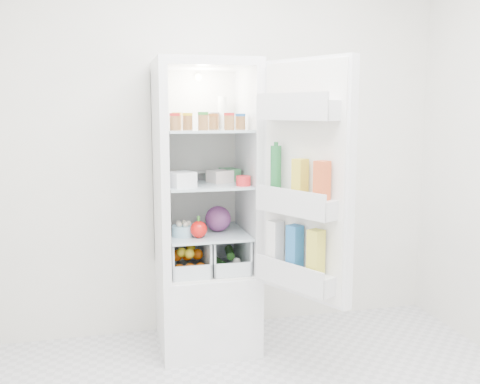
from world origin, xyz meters
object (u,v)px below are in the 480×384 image
object	(u,v)px
red_cabbage	(218,219)
mushroom_bowl	(183,231)
refrigerator	(205,242)
fridge_door	(303,187)

from	to	relation	value
red_cabbage	mushroom_bowl	size ratio (longest dim) A/B	1.16
refrigerator	mushroom_bowl	world-z (taller)	refrigerator
red_cabbage	fridge_door	bearing A→B (deg)	-55.99
red_cabbage	fridge_door	distance (m)	0.70
refrigerator	mushroom_bowl	distance (m)	0.24
refrigerator	fridge_door	xyz separation A→B (m)	(0.44, -0.60, 0.43)
refrigerator	mushroom_bowl	xyz separation A→B (m)	(-0.15, -0.14, 0.11)
mushroom_bowl	fridge_door	distance (m)	0.82
refrigerator	fridge_door	bearing A→B (deg)	-54.04
red_cabbage	mushroom_bowl	distance (m)	0.24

